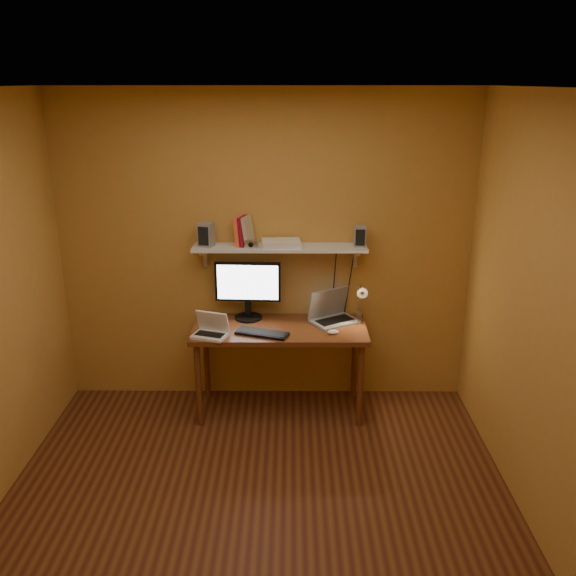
{
  "coord_description": "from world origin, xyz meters",
  "views": [
    {
      "loc": [
        0.22,
        -3.26,
        2.63
      ],
      "look_at": [
        0.19,
        1.18,
        1.12
      ],
      "focal_mm": 38.0,
      "sensor_mm": 36.0,
      "label": 1
    }
  ],
  "objects_px": {
    "mouse": "(333,332)",
    "speaker_right": "(360,236)",
    "desk_lamp": "(361,298)",
    "speaker_left": "(206,235)",
    "wall_shelf": "(280,248)",
    "keyboard": "(262,333)",
    "netbook": "(211,329)",
    "router": "(281,243)",
    "laptop": "(332,313)",
    "desk": "(280,337)",
    "monitor": "(248,287)",
    "shelf_camera": "(252,244)"
  },
  "relations": [
    {
      "from": "shelf_camera",
      "to": "router",
      "type": "distance_m",
      "value": 0.24
    },
    {
      "from": "wall_shelf",
      "to": "speaker_left",
      "type": "bearing_deg",
      "value": -178.96
    },
    {
      "from": "mouse",
      "to": "desk",
      "type": "bearing_deg",
      "value": 158.45
    },
    {
      "from": "laptop",
      "to": "speaker_right",
      "type": "relative_size",
      "value": 2.66
    },
    {
      "from": "wall_shelf",
      "to": "speaker_right",
      "type": "xyz_separation_m",
      "value": [
        0.64,
        -0.0,
        0.1
      ]
    },
    {
      "from": "desk_lamp",
      "to": "shelf_camera",
      "type": "distance_m",
      "value": 0.99
    },
    {
      "from": "router",
      "to": "speaker_right",
      "type": "bearing_deg",
      "value": 0.76
    },
    {
      "from": "laptop",
      "to": "netbook",
      "type": "xyz_separation_m",
      "value": [
        -0.96,
        -0.31,
        -0.02
      ]
    },
    {
      "from": "speaker_left",
      "to": "speaker_right",
      "type": "relative_size",
      "value": 1.16
    },
    {
      "from": "desk",
      "to": "desk_lamp",
      "type": "bearing_deg",
      "value": 10.81
    },
    {
      "from": "desk_lamp",
      "to": "mouse",
      "type": "bearing_deg",
      "value": -132.21
    },
    {
      "from": "monitor",
      "to": "speaker_left",
      "type": "bearing_deg",
      "value": -175.94
    },
    {
      "from": "mouse",
      "to": "speaker_left",
      "type": "relative_size",
      "value": 0.48
    },
    {
      "from": "mouse",
      "to": "desk_lamp",
      "type": "bearing_deg",
      "value": 44.09
    },
    {
      "from": "router",
      "to": "desk",
      "type": "bearing_deg",
      "value": -93.45
    },
    {
      "from": "netbook",
      "to": "router",
      "type": "height_order",
      "value": "router"
    },
    {
      "from": "desk",
      "to": "keyboard",
      "type": "xyz_separation_m",
      "value": [
        -0.14,
        -0.15,
        0.1
      ]
    },
    {
      "from": "mouse",
      "to": "router",
      "type": "bearing_deg",
      "value": 138.4
    },
    {
      "from": "router",
      "to": "laptop",
      "type": "bearing_deg",
      "value": -5.58
    },
    {
      "from": "speaker_right",
      "to": "shelf_camera",
      "type": "relative_size",
      "value": 1.47
    },
    {
      "from": "monitor",
      "to": "desk_lamp",
      "type": "height_order",
      "value": "monitor"
    },
    {
      "from": "mouse",
      "to": "shelf_camera",
      "type": "relative_size",
      "value": 0.82
    },
    {
      "from": "shelf_camera",
      "to": "router",
      "type": "relative_size",
      "value": 0.37
    },
    {
      "from": "keyboard",
      "to": "router",
      "type": "bearing_deg",
      "value": 85.3
    },
    {
      "from": "shelf_camera",
      "to": "router",
      "type": "height_order",
      "value": "shelf_camera"
    },
    {
      "from": "wall_shelf",
      "to": "speaker_right",
      "type": "distance_m",
      "value": 0.65
    },
    {
      "from": "desk_lamp",
      "to": "laptop",
      "type": "bearing_deg",
      "value": 175.69
    },
    {
      "from": "mouse",
      "to": "desk_lamp",
      "type": "xyz_separation_m",
      "value": [
        0.24,
        0.26,
        0.19
      ]
    },
    {
      "from": "keyboard",
      "to": "desk_lamp",
      "type": "distance_m",
      "value": 0.86
    },
    {
      "from": "keyboard",
      "to": "shelf_camera",
      "type": "xyz_separation_m",
      "value": [
        -0.09,
        0.28,
        0.65
      ]
    },
    {
      "from": "speaker_left",
      "to": "router",
      "type": "xyz_separation_m",
      "value": [
        0.6,
        0.0,
        -0.07
      ]
    },
    {
      "from": "mouse",
      "to": "speaker_right",
      "type": "relative_size",
      "value": 0.56
    },
    {
      "from": "speaker_right",
      "to": "desk_lamp",
      "type": "bearing_deg",
      "value": -70.2
    },
    {
      "from": "laptop",
      "to": "mouse",
      "type": "relative_size",
      "value": 4.78
    },
    {
      "from": "desk",
      "to": "monitor",
      "type": "height_order",
      "value": "monitor"
    },
    {
      "from": "keyboard",
      "to": "desk_lamp",
      "type": "height_order",
      "value": "desk_lamp"
    },
    {
      "from": "desk_lamp",
      "to": "speaker_left",
      "type": "bearing_deg",
      "value": 177.37
    },
    {
      "from": "laptop",
      "to": "shelf_camera",
      "type": "bearing_deg",
      "value": 149.9
    },
    {
      "from": "desk",
      "to": "keyboard",
      "type": "height_order",
      "value": "keyboard"
    },
    {
      "from": "laptop",
      "to": "router",
      "type": "distance_m",
      "value": 0.71
    },
    {
      "from": "netbook",
      "to": "keyboard",
      "type": "height_order",
      "value": "netbook"
    },
    {
      "from": "speaker_left",
      "to": "speaker_right",
      "type": "xyz_separation_m",
      "value": [
        1.23,
        0.01,
        -0.01
      ]
    },
    {
      "from": "laptop",
      "to": "desk",
      "type": "bearing_deg",
      "value": 167.22
    },
    {
      "from": "desk_lamp",
      "to": "netbook",
      "type": "bearing_deg",
      "value": -166.11
    },
    {
      "from": "speaker_left",
      "to": "netbook",
      "type": "bearing_deg",
      "value": -64.78
    },
    {
      "from": "laptop",
      "to": "keyboard",
      "type": "bearing_deg",
      "value": 176.15
    },
    {
      "from": "wall_shelf",
      "to": "keyboard",
      "type": "bearing_deg",
      "value": -111.52
    },
    {
      "from": "wall_shelf",
      "to": "netbook",
      "type": "relative_size",
      "value": 4.58
    },
    {
      "from": "keyboard",
      "to": "netbook",
      "type": "bearing_deg",
      "value": -158.26
    },
    {
      "from": "desk",
      "to": "speaker_right",
      "type": "distance_m",
      "value": 1.04
    }
  ]
}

